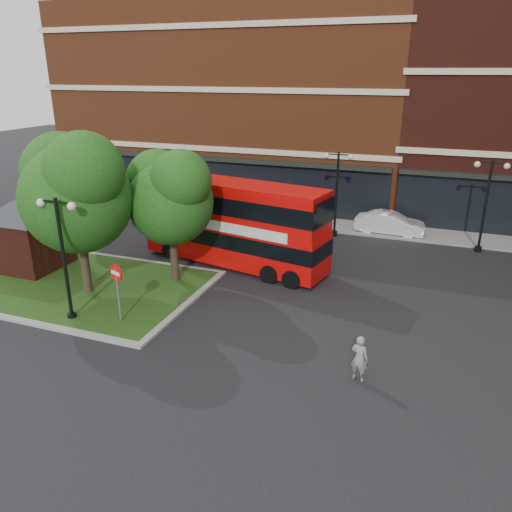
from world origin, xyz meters
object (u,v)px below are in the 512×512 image
at_px(car_white, 390,223).
at_px(woman, 359,358).
at_px(car_silver, 200,211).
at_px(bus, 233,218).

bearing_deg(car_white, woman, -175.19).
xyz_separation_m(woman, car_silver, (-12.80, 14.39, -0.14)).
bearing_deg(car_silver, bus, -133.97).
height_order(car_silver, car_white, car_white).
distance_m(car_silver, car_white, 12.09).
relative_size(bus, car_silver, 2.63).
xyz_separation_m(bus, car_white, (6.90, 7.90, -1.78)).
bearing_deg(woman, bus, -30.20).
distance_m(bus, woman, 11.23).
height_order(bus, car_silver, bus).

